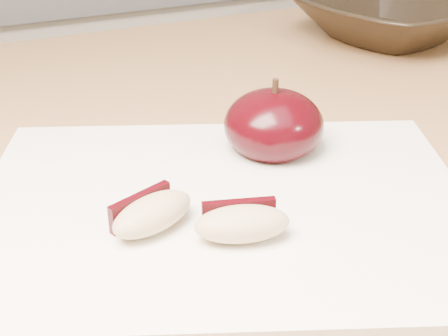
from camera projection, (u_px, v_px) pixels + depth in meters
name	position (u px, v px, depth m)	size (l,w,h in m)	color
back_cabinet	(15.00, 198.00, 1.24)	(2.40, 0.62, 0.94)	silver
cutting_board	(224.00, 210.00, 0.41)	(0.32, 0.24, 0.01)	white
apple_half	(274.00, 125.00, 0.46)	(0.08, 0.08, 0.06)	black
apple_wedge_a	(151.00, 213.00, 0.37)	(0.06, 0.05, 0.02)	tan
apple_wedge_b	(242.00, 223.00, 0.36)	(0.06, 0.04, 0.02)	tan
bowl	(389.00, 16.00, 0.74)	(0.21, 0.21, 0.05)	black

